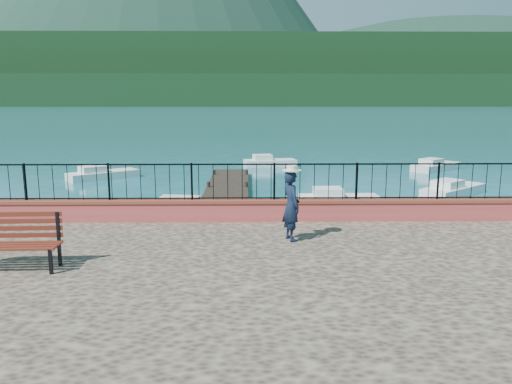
{
  "coord_description": "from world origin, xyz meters",
  "views": [
    {
      "loc": [
        -0.99,
        -9.41,
        4.44
      ],
      "look_at": [
        -0.81,
        2.0,
        2.3
      ],
      "focal_mm": 35.0,
      "sensor_mm": 36.0,
      "label": 1
    }
  ],
  "objects_px": {
    "boat_0": "(195,207)",
    "boat_4": "(270,160)",
    "park_bench": "(8,254)",
    "boat_1": "(340,197)",
    "boat_5": "(436,164)",
    "boat_2": "(454,187)",
    "boat_3": "(103,172)",
    "person": "(291,206)"
  },
  "relations": [
    {
      "from": "boat_0",
      "to": "boat_4",
      "type": "xyz_separation_m",
      "value": [
        3.46,
        14.68,
        0.0
      ]
    },
    {
      "from": "park_bench",
      "to": "boat_1",
      "type": "bearing_deg",
      "value": 51.24
    },
    {
      "from": "boat_4",
      "to": "boat_5",
      "type": "bearing_deg",
      "value": -22.31
    },
    {
      "from": "boat_1",
      "to": "boat_2",
      "type": "distance_m",
      "value": 6.2
    },
    {
      "from": "boat_4",
      "to": "boat_3",
      "type": "bearing_deg",
      "value": -162.05
    },
    {
      "from": "person",
      "to": "boat_4",
      "type": "distance_m",
      "value": 21.98
    },
    {
      "from": "boat_4",
      "to": "boat_5",
      "type": "xyz_separation_m",
      "value": [
        10.39,
        -2.12,
        0.0
      ]
    },
    {
      "from": "boat_1",
      "to": "boat_2",
      "type": "xyz_separation_m",
      "value": [
        5.76,
        2.32,
        0.0
      ]
    },
    {
      "from": "boat_3",
      "to": "boat_0",
      "type": "bearing_deg",
      "value": -94.69
    },
    {
      "from": "boat_2",
      "to": "boat_3",
      "type": "bearing_deg",
      "value": 124.0
    },
    {
      "from": "person",
      "to": "boat_4",
      "type": "xyz_separation_m",
      "value": [
        0.46,
        21.92,
        -1.61
      ]
    },
    {
      "from": "boat_0",
      "to": "boat_3",
      "type": "height_order",
      "value": "same"
    },
    {
      "from": "boat_5",
      "to": "boat_3",
      "type": "bearing_deg",
      "value": 150.11
    },
    {
      "from": "boat_1",
      "to": "boat_3",
      "type": "xyz_separation_m",
      "value": [
        -11.99,
        7.41,
        0.0
      ]
    },
    {
      "from": "boat_3",
      "to": "person",
      "type": "bearing_deg",
      "value": -99.1
    },
    {
      "from": "boat_1",
      "to": "boat_3",
      "type": "height_order",
      "value": "same"
    },
    {
      "from": "boat_0",
      "to": "boat_2",
      "type": "relative_size",
      "value": 1.12
    },
    {
      "from": "boat_2",
      "to": "boat_0",
      "type": "bearing_deg",
      "value": 160.44
    },
    {
      "from": "boat_4",
      "to": "boat_0",
      "type": "bearing_deg",
      "value": -114.02
    },
    {
      "from": "boat_5",
      "to": "person",
      "type": "bearing_deg",
      "value": -157.56
    },
    {
      "from": "park_bench",
      "to": "boat_1",
      "type": "relative_size",
      "value": 0.59
    },
    {
      "from": "boat_4",
      "to": "boat_5",
      "type": "relative_size",
      "value": 0.9
    },
    {
      "from": "boat_5",
      "to": "boat_1",
      "type": "bearing_deg",
      "value": -166.04
    },
    {
      "from": "park_bench",
      "to": "boat_2",
      "type": "xyz_separation_m",
      "value": [
        14.18,
        13.53,
        -1.12
      ]
    },
    {
      "from": "boat_3",
      "to": "boat_4",
      "type": "bearing_deg",
      "value": -9.18
    },
    {
      "from": "park_bench",
      "to": "boat_0",
      "type": "height_order",
      "value": "park_bench"
    },
    {
      "from": "park_bench",
      "to": "boat_0",
      "type": "xyz_separation_m",
      "value": [
        2.6,
        9.21,
        -1.12
      ]
    },
    {
      "from": "boat_0",
      "to": "boat_2",
      "type": "xyz_separation_m",
      "value": [
        11.58,
        4.32,
        0.0
      ]
    },
    {
      "from": "park_bench",
      "to": "boat_5",
      "type": "height_order",
      "value": "park_bench"
    },
    {
      "from": "boat_4",
      "to": "boat_2",
      "type": "bearing_deg",
      "value": -62.67
    },
    {
      "from": "boat_1",
      "to": "park_bench",
      "type": "bearing_deg",
      "value": -127.82
    },
    {
      "from": "boat_2",
      "to": "boat_4",
      "type": "xyz_separation_m",
      "value": [
        -8.13,
        10.36,
        0.0
      ]
    },
    {
      "from": "boat_0",
      "to": "boat_4",
      "type": "distance_m",
      "value": 15.08
    },
    {
      "from": "boat_2",
      "to": "boat_3",
      "type": "xyz_separation_m",
      "value": [
        -17.75,
        5.09,
        0.0
      ]
    },
    {
      "from": "park_bench",
      "to": "boat_2",
      "type": "height_order",
      "value": "park_bench"
    },
    {
      "from": "boat_5",
      "to": "boat_4",
      "type": "bearing_deg",
      "value": 129.63
    },
    {
      "from": "park_bench",
      "to": "boat_5",
      "type": "relative_size",
      "value": 0.52
    },
    {
      "from": "boat_2",
      "to": "boat_5",
      "type": "height_order",
      "value": "same"
    },
    {
      "from": "park_bench",
      "to": "person",
      "type": "bearing_deg",
      "value": 17.6
    },
    {
      "from": "park_bench",
      "to": "boat_4",
      "type": "relative_size",
      "value": 0.58
    },
    {
      "from": "boat_0",
      "to": "boat_5",
      "type": "bearing_deg",
      "value": 49.7
    },
    {
      "from": "park_bench",
      "to": "boat_2",
      "type": "bearing_deg",
      "value": 41.82
    }
  ]
}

